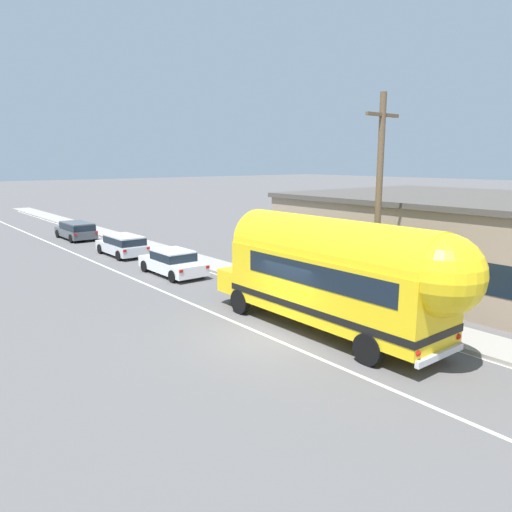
{
  "coord_description": "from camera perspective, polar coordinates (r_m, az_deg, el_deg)",
  "views": [
    {
      "loc": [
        -10.48,
        -12.27,
        6.06
      ],
      "look_at": [
        1.69,
        2.92,
        2.25
      ],
      "focal_mm": 34.22,
      "sensor_mm": 36.0,
      "label": 1
    }
  ],
  "objects": [
    {
      "name": "car_second",
      "position": [
        32.57,
        -15.27,
        1.36
      ],
      "size": [
        1.94,
        4.41,
        1.37
      ],
      "color": "silver",
      "rests_on": "ground"
    },
    {
      "name": "ground_plane",
      "position": [
        17.24,
        1.71,
        -9.51
      ],
      "size": [
        300.0,
        300.0,
        0.0
      ],
      "primitive_type": "plane",
      "color": "#565454"
    },
    {
      "name": "utility_pole",
      "position": [
        18.98,
        14.1,
        5.8
      ],
      "size": [
        1.8,
        0.24,
        8.5
      ],
      "color": "brown",
      "rests_on": "ground"
    },
    {
      "name": "painted_bus",
      "position": [
        17.0,
        9.75,
        -1.85
      ],
      "size": [
        2.63,
        10.98,
        4.12
      ],
      "color": "yellow",
      "rests_on": "ground"
    },
    {
      "name": "sidewalk_slab",
      "position": [
        27.75,
        -3.87,
        -1.4
      ],
      "size": [
        2.02,
        90.0,
        0.15
      ],
      "primitive_type": "cube",
      "color": "gray",
      "rests_on": "ground"
    },
    {
      "name": "car_third",
      "position": [
        40.6,
        -20.26,
        2.94
      ],
      "size": [
        1.96,
        4.65,
        1.37
      ],
      "color": "#474C51",
      "rests_on": "ground"
    },
    {
      "name": "lane_markings",
      "position": [
        27.88,
        -11.54,
        -1.7
      ],
      "size": [
        4.09,
        80.0,
        0.01
      ],
      "color": "silver",
      "rests_on": "ground"
    },
    {
      "name": "car_lead",
      "position": [
        26.59,
        -9.71,
        -0.63
      ],
      "size": [
        1.93,
        4.56,
        1.37
      ],
      "color": "white",
      "rests_on": "ground"
    }
  ]
}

